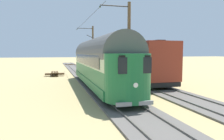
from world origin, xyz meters
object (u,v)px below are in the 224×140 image
boxcar_adjacent (132,60)px  switch_stand (120,68)px  vintage_streetcar (100,61)px  catenary_pole_mid_near (128,43)px  catenary_pole_foreground (92,47)px  spare_tie_stack (55,74)px

boxcar_adjacent → switch_stand: boxcar_adjacent is taller
vintage_streetcar → catenary_pole_mid_near: (-2.50, 0.22, 1.58)m
catenary_pole_foreground → spare_tie_stack: (6.20, 7.05, -3.57)m
boxcar_adjacent → catenary_pole_foreground: (1.94, -13.43, 1.67)m
vintage_streetcar → boxcar_adjacent: 5.89m
vintage_streetcar → catenary_pole_foreground: (-2.50, -17.31, 1.58)m
switch_stand → spare_tie_stack: bearing=12.4°
catenary_pole_foreground → switch_stand: (-3.20, 4.99, -3.13)m
catenary_pole_foreground → catenary_pole_mid_near: size_ratio=1.00×
catenary_pole_foreground → catenary_pole_mid_near: bearing=90.0°
catenary_pole_foreground → switch_stand: bearing=122.7°
catenary_pole_foreground → catenary_pole_mid_near: 17.53m
boxcar_adjacent → catenary_pole_foreground: 13.67m
vintage_streetcar → catenary_pole_mid_near: 2.96m
boxcar_adjacent → spare_tie_stack: boxcar_adjacent is taller
vintage_streetcar → catenary_pole_foreground: 17.56m
switch_stand → catenary_pole_mid_near: bearing=75.7°
spare_tie_stack → boxcar_adjacent: bearing=141.9°
vintage_streetcar → spare_tie_stack: 11.08m
vintage_streetcar → catenary_pole_mid_near: bearing=175.0°
catenary_pole_foreground → spare_tie_stack: bearing=48.7°
vintage_streetcar → spare_tie_stack: bearing=-70.1°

